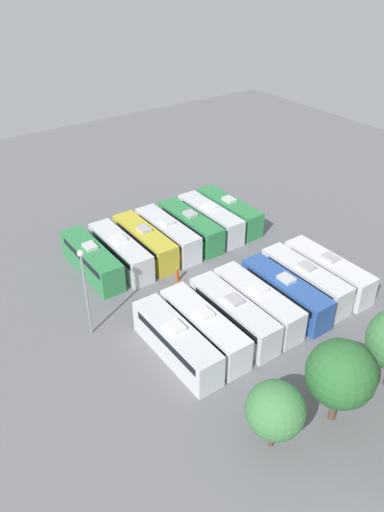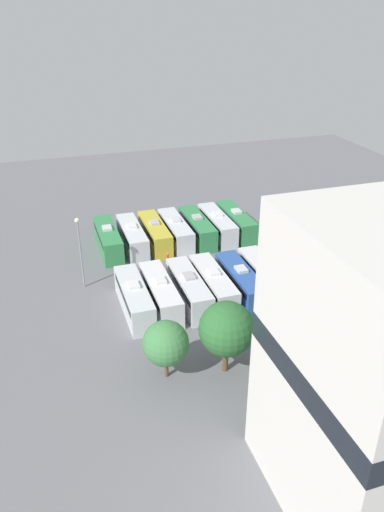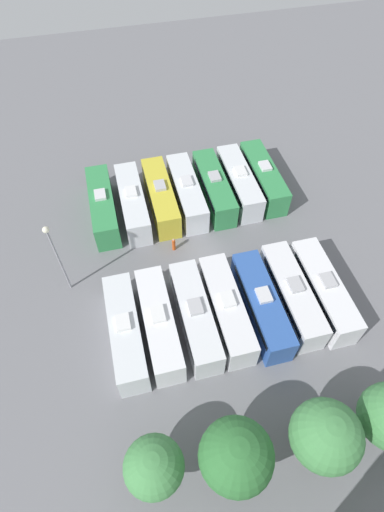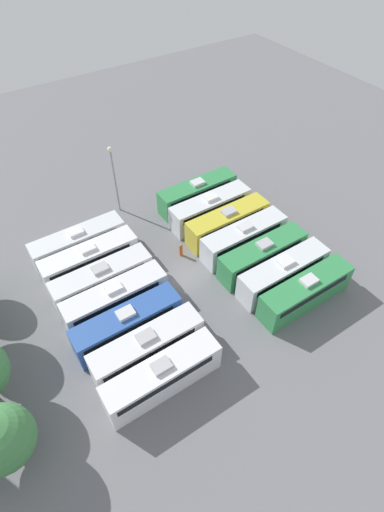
{
  "view_description": "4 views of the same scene",
  "coord_description": "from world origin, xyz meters",
  "px_view_note": "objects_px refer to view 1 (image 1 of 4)",
  "views": [
    {
      "loc": [
        27.04,
        35.14,
        31.32
      ],
      "look_at": [
        1.51,
        -0.87,
        2.96
      ],
      "focal_mm": 35.0,
      "sensor_mm": 36.0,
      "label": 1
    },
    {
      "loc": [
        17.86,
        54.78,
        31.35
      ],
      "look_at": [
        0.56,
        1.4,
        2.35
      ],
      "focal_mm": 35.0,
      "sensor_mm": 36.0,
      "label": 2
    },
    {
      "loc": [
        7.65,
        25.11,
        34.0
      ],
      "look_at": [
        1.72,
        1.42,
        2.04
      ],
      "focal_mm": 28.0,
      "sensor_mm": 36.0,
      "label": 3
    },
    {
      "loc": [
        -24.17,
        14.87,
        32.98
      ],
      "look_at": [
        -0.15,
        -0.9,
        2.92
      ],
      "focal_mm": 28.0,
      "sensor_mm": 36.0,
      "label": 4
    }
  ],
  "objects_px": {
    "bus_7": "(328,271)",
    "bus_10": "(257,302)",
    "bus_8": "(305,280)",
    "bus_0": "(229,211)",
    "light_pole": "(84,280)",
    "bus_13": "(176,341)",
    "worker_person": "(177,275)",
    "bus_6": "(92,259)",
    "tree_2": "(341,374)",
    "bus_1": "(210,218)",
    "bus_4": "(145,241)",
    "tree_3": "(275,410)",
    "bus_12": "(204,327)",
    "bus_3": "(168,234)",
    "bus_9": "(285,292)",
    "bus_11": "(233,314)",
    "bus_5": "(121,251)",
    "bus_2": "(190,226)"
  },
  "relations": [
    {
      "from": "bus_7",
      "to": "bus_10",
      "type": "distance_m",
      "value": 9.58
    },
    {
      "from": "bus_7",
      "to": "bus_12",
      "type": "distance_m",
      "value": 15.92
    },
    {
      "from": "bus_4",
      "to": "bus_10",
      "type": "relative_size",
      "value": 1.0
    },
    {
      "from": "bus_2",
      "to": "tree_3",
      "type": "distance_m",
      "value": 30.21
    },
    {
      "from": "light_pole",
      "to": "bus_0",
      "type": "bearing_deg",
      "value": -159.08
    },
    {
      "from": "bus_3",
      "to": "bus_10",
      "type": "relative_size",
      "value": 1.0
    },
    {
      "from": "bus_7",
      "to": "bus_8",
      "type": "relative_size",
      "value": 1.0
    },
    {
      "from": "worker_person",
      "to": "light_pole",
      "type": "relative_size",
      "value": 0.19
    },
    {
      "from": "bus_0",
      "to": "tree_3",
      "type": "relative_size",
      "value": 1.78
    },
    {
      "from": "bus_10",
      "to": "bus_8",
      "type": "bearing_deg",
      "value": 179.86
    },
    {
      "from": "bus_3",
      "to": "bus_4",
      "type": "relative_size",
      "value": 1.0
    },
    {
      "from": "bus_11",
      "to": "bus_13",
      "type": "distance_m",
      "value": 6.4
    },
    {
      "from": "bus_7",
      "to": "bus_0",
      "type": "bearing_deg",
      "value": -90.07
    },
    {
      "from": "bus_0",
      "to": "bus_1",
      "type": "xyz_separation_m",
      "value": [
        3.09,
        0.16,
        0.0
      ]
    },
    {
      "from": "bus_1",
      "to": "bus_4",
      "type": "distance_m",
      "value": 9.5
    },
    {
      "from": "bus_0",
      "to": "bus_9",
      "type": "xyz_separation_m",
      "value": [
        6.31,
        16.63,
        0.0
      ]
    },
    {
      "from": "bus_12",
      "to": "bus_10",
      "type": "bearing_deg",
      "value": 179.71
    },
    {
      "from": "light_pole",
      "to": "worker_person",
      "type": "bearing_deg",
      "value": -168.57
    },
    {
      "from": "bus_3",
      "to": "bus_11",
      "type": "height_order",
      "value": "same"
    },
    {
      "from": "bus_3",
      "to": "bus_7",
      "type": "height_order",
      "value": "same"
    },
    {
      "from": "bus_13",
      "to": "worker_person",
      "type": "distance_m",
      "value": 11.5
    },
    {
      "from": "bus_3",
      "to": "bus_10",
      "type": "xyz_separation_m",
      "value": [
        0.08,
        15.96,
        0.0
      ]
    },
    {
      "from": "bus_6",
      "to": "tree_2",
      "type": "xyz_separation_m",
      "value": [
        -6.26,
        28.61,
        2.93
      ]
    },
    {
      "from": "bus_5",
      "to": "bus_10",
      "type": "bearing_deg",
      "value": 111.69
    },
    {
      "from": "bus_9",
      "to": "bus_13",
      "type": "distance_m",
      "value": 12.68
    },
    {
      "from": "bus_6",
      "to": "tree_2",
      "type": "relative_size",
      "value": 1.43
    },
    {
      "from": "bus_1",
      "to": "light_pole",
      "type": "xyz_separation_m",
      "value": [
        20.63,
        8.91,
        4.26
      ]
    },
    {
      "from": "bus_6",
      "to": "bus_9",
      "type": "xyz_separation_m",
      "value": [
        -12.92,
        16.49,
        0.0
      ]
    },
    {
      "from": "light_pole",
      "to": "bus_10",
      "type": "bearing_deg",
      "value": 153.05
    },
    {
      "from": "bus_2",
      "to": "bus_12",
      "type": "height_order",
      "value": "same"
    },
    {
      "from": "worker_person",
      "to": "tree_3",
      "type": "height_order",
      "value": "tree_3"
    },
    {
      "from": "bus_11",
      "to": "tree_2",
      "type": "distance_m",
      "value": 12.8
    },
    {
      "from": "bus_5",
      "to": "bus_7",
      "type": "distance_m",
      "value": 22.58
    },
    {
      "from": "bus_0",
      "to": "bus_5",
      "type": "height_order",
      "value": "same"
    },
    {
      "from": "bus_4",
      "to": "bus_11",
      "type": "height_order",
      "value": "same"
    },
    {
      "from": "bus_0",
      "to": "bus_3",
      "type": "distance_m",
      "value": 9.51
    },
    {
      "from": "bus_7",
      "to": "bus_8",
      "type": "bearing_deg",
      "value": -5.14
    },
    {
      "from": "bus_0",
      "to": "bus_7",
      "type": "bearing_deg",
      "value": 89.93
    },
    {
      "from": "bus_7",
      "to": "tree_3",
      "type": "height_order",
      "value": "tree_3"
    },
    {
      "from": "bus_3",
      "to": "bus_12",
      "type": "relative_size",
      "value": 1.0
    },
    {
      "from": "bus_5",
      "to": "bus_6",
      "type": "distance_m",
      "value": 3.37
    },
    {
      "from": "bus_1",
      "to": "bus_0",
      "type": "bearing_deg",
      "value": -176.99
    },
    {
      "from": "bus_5",
      "to": "bus_13",
      "type": "distance_m",
      "value": 16.11
    },
    {
      "from": "bus_10",
      "to": "tree_3",
      "type": "bearing_deg",
      "value": 52.61
    },
    {
      "from": "bus_3",
      "to": "bus_12",
      "type": "xyz_separation_m",
      "value": [
        6.43,
        15.92,
        0.0
      ]
    },
    {
      "from": "tree_2",
      "to": "bus_12",
      "type": "bearing_deg",
      "value": -76.65
    },
    {
      "from": "bus_4",
      "to": "tree_2",
      "type": "relative_size",
      "value": 1.43
    },
    {
      "from": "bus_7",
      "to": "light_pole",
      "type": "relative_size",
      "value": 1.15
    },
    {
      "from": "bus_0",
      "to": "bus_13",
      "type": "bearing_deg",
      "value": 40.62
    },
    {
      "from": "tree_3",
      "to": "worker_person",
      "type": "bearing_deg",
      "value": -105.72
    }
  ]
}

